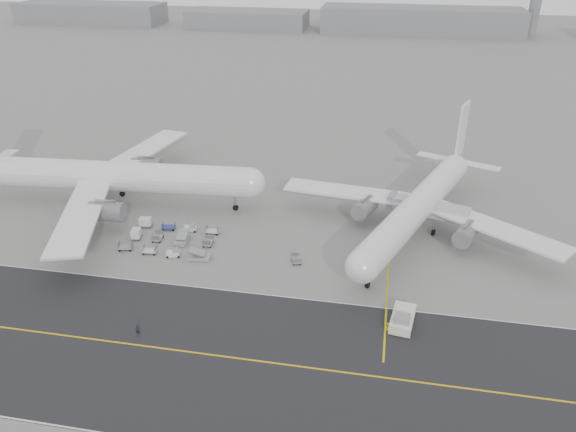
% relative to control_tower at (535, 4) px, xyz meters
% --- Properties ---
extents(ground, '(700.00, 700.00, 0.00)m').
position_rel_control_tower_xyz_m(ground, '(-100.00, -265.00, -16.25)').
color(ground, gray).
rests_on(ground, ground).
extents(taxiway, '(220.00, 59.00, 0.03)m').
position_rel_control_tower_xyz_m(taxiway, '(-94.98, -282.98, -16.24)').
color(taxiway, '#252527').
rests_on(taxiway, ground).
extents(horizon_buildings, '(520.00, 28.00, 28.00)m').
position_rel_control_tower_xyz_m(horizon_buildings, '(-70.00, -5.00, -16.25)').
color(horizon_buildings, gray).
rests_on(horizon_buildings, ground).
extents(control_tower, '(7.00, 7.00, 31.25)m').
position_rel_control_tower_xyz_m(control_tower, '(0.00, 0.00, 0.00)').
color(control_tower, gray).
rests_on(control_tower, ground).
extents(airliner_a, '(66.66, 65.74, 22.99)m').
position_rel_control_tower_xyz_m(airliner_a, '(-129.47, -239.87, -9.64)').
color(airliner_a, white).
rests_on(airliner_a, ground).
extents(airliner_b, '(54.65, 55.70, 20.15)m').
position_rel_control_tower_xyz_m(airliner_b, '(-65.01, -240.29, -10.45)').
color(airliner_b, white).
rests_on(airliner_b, ground).
extents(pushback_tug, '(4.20, 9.13, 2.57)m').
position_rel_control_tower_xyz_m(pushback_tug, '(-67.51, -270.87, -15.20)').
color(pushback_tug, silver).
rests_on(pushback_tug, ground).
extents(jet_bridge, '(17.06, 7.56, 6.39)m').
position_rel_control_tower_xyz_m(jet_bridge, '(-62.82, -239.35, -11.80)').
color(jet_bridge, gray).
rests_on(jet_bridge, ground).
extents(gse_cluster, '(24.85, 20.26, 2.03)m').
position_rel_control_tower_xyz_m(gse_cluster, '(-111.93, -253.48, -16.25)').
color(gse_cluster, '#949499').
rests_on(gse_cluster, ground).
extents(stray_dolly, '(2.12, 2.70, 1.45)m').
position_rel_control_tower_xyz_m(stray_dolly, '(-86.63, -256.32, -16.25)').
color(stray_dolly, silver).
rests_on(stray_dolly, ground).
extents(ground_crew_a, '(0.78, 0.59, 1.93)m').
position_rel_control_tower_xyz_m(ground_crew_a, '(-106.38, -280.84, -15.29)').
color(ground_crew_a, black).
rests_on(ground_crew_a, ground).
extents(ground_crew_b, '(1.02, 0.90, 1.78)m').
position_rel_control_tower_xyz_m(ground_crew_b, '(-69.73, -273.22, -15.36)').
color(ground_crew_b, yellow).
rests_on(ground_crew_b, ground).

